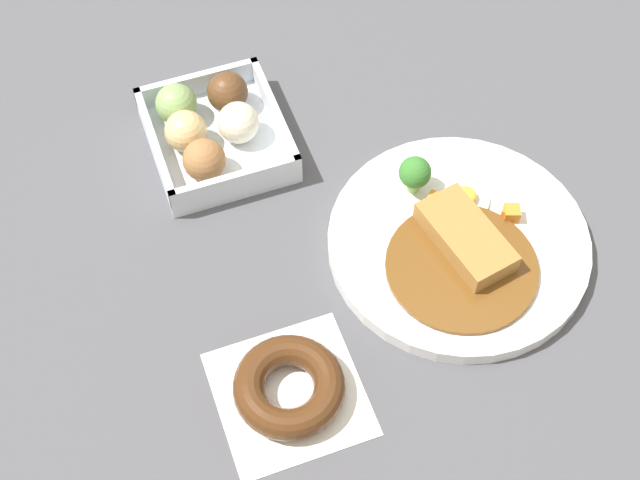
# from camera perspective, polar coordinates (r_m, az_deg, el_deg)

# --- Properties ---
(ground_plane) EXTENTS (1.60, 1.60, 0.00)m
(ground_plane) POSITION_cam_1_polar(r_m,az_deg,el_deg) (1.01, 2.37, -0.44)
(ground_plane) COLOR #4C4C51
(curry_plate) EXTENTS (0.28, 0.28, 0.07)m
(curry_plate) POSITION_cam_1_polar(r_m,az_deg,el_deg) (1.01, 8.57, -0.11)
(curry_plate) COLOR white
(curry_plate) RESTS_ON ground_plane
(donut_box) EXTENTS (0.17, 0.15, 0.06)m
(donut_box) POSITION_cam_1_polar(r_m,az_deg,el_deg) (1.08, -6.76, 6.84)
(donut_box) COLOR silver
(donut_box) RESTS_ON ground_plane
(chocolate_ring_donut) EXTENTS (0.14, 0.14, 0.03)m
(chocolate_ring_donut) POSITION_cam_1_polar(r_m,az_deg,el_deg) (0.91, -1.93, -9.12)
(chocolate_ring_donut) COLOR white
(chocolate_ring_donut) RESTS_ON ground_plane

